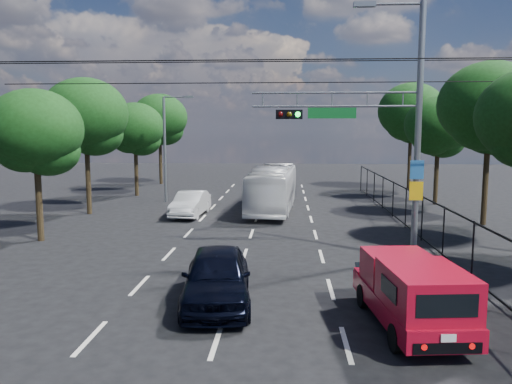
# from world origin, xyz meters

# --- Properties ---
(ground) EXTENTS (120.00, 120.00, 0.00)m
(ground) POSITION_xyz_m (0.00, 0.00, 0.00)
(ground) COLOR black
(ground) RESTS_ON ground
(lane_markings) EXTENTS (6.12, 38.00, 0.01)m
(lane_markings) POSITION_xyz_m (-0.00, 14.00, 0.01)
(lane_markings) COLOR beige
(lane_markings) RESTS_ON ground
(signal_mast) EXTENTS (6.43, 0.39, 9.50)m
(signal_mast) POSITION_xyz_m (5.28, 7.99, 5.24)
(signal_mast) COLOR slate
(signal_mast) RESTS_ON ground
(streetlight_left) EXTENTS (2.09, 0.22, 7.08)m
(streetlight_left) POSITION_xyz_m (-6.33, 22.00, 3.94)
(streetlight_left) COLOR slate
(streetlight_left) RESTS_ON ground
(utility_wires) EXTENTS (22.00, 5.04, 0.74)m
(utility_wires) POSITION_xyz_m (0.00, 8.83, 7.23)
(utility_wires) COLOR black
(utility_wires) RESTS_ON ground
(fence_right) EXTENTS (0.06, 34.03, 2.00)m
(fence_right) POSITION_xyz_m (7.60, 12.17, 1.03)
(fence_right) COLOR black
(fence_right) RESTS_ON ground
(tree_right_c) EXTENTS (5.10, 5.10, 8.29)m
(tree_right_c) POSITION_xyz_m (11.82, 15.02, 5.73)
(tree_right_c) COLOR black
(tree_right_c) RESTS_ON ground
(tree_right_d) EXTENTS (4.32, 4.32, 7.02)m
(tree_right_d) POSITION_xyz_m (11.42, 22.02, 4.85)
(tree_right_d) COLOR black
(tree_right_d) RESTS_ON ground
(tree_right_e) EXTENTS (5.28, 5.28, 8.58)m
(tree_right_e) POSITION_xyz_m (11.62, 30.02, 5.94)
(tree_right_e) COLOR black
(tree_right_e) RESTS_ON ground
(tree_left_b) EXTENTS (4.08, 4.08, 6.63)m
(tree_left_b) POSITION_xyz_m (-9.18, 10.02, 4.58)
(tree_left_b) COLOR black
(tree_left_b) RESTS_ON ground
(tree_left_c) EXTENTS (4.80, 4.80, 7.80)m
(tree_left_c) POSITION_xyz_m (-9.78, 17.02, 5.40)
(tree_left_c) COLOR black
(tree_left_c) RESTS_ON ground
(tree_left_d) EXTENTS (4.20, 4.20, 6.83)m
(tree_left_d) POSITION_xyz_m (-9.38, 25.02, 4.72)
(tree_left_d) COLOR black
(tree_left_d) RESTS_ON ground
(tree_left_e) EXTENTS (4.92, 4.92, 7.99)m
(tree_left_e) POSITION_xyz_m (-9.58, 33.02, 5.53)
(tree_left_e) COLOR black
(tree_left_e) RESTS_ON ground
(red_pickup) EXTENTS (2.19, 4.88, 1.76)m
(red_pickup) POSITION_xyz_m (4.69, 1.09, 0.94)
(red_pickup) COLOR black
(red_pickup) RESTS_ON ground
(navy_hatchback) EXTENTS (2.29, 4.77, 1.57)m
(navy_hatchback) POSITION_xyz_m (-0.33, 2.53, 0.79)
(navy_hatchback) COLOR black
(navy_hatchback) RESTS_ON ground
(white_bus) EXTENTS (2.95, 9.77, 2.68)m
(white_bus) POSITION_xyz_m (0.83, 18.98, 1.34)
(white_bus) COLOR silver
(white_bus) RESTS_ON ground
(white_van) EXTENTS (1.76, 4.31, 1.39)m
(white_van) POSITION_xyz_m (-3.79, 16.67, 0.69)
(white_van) COLOR silver
(white_van) RESTS_ON ground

